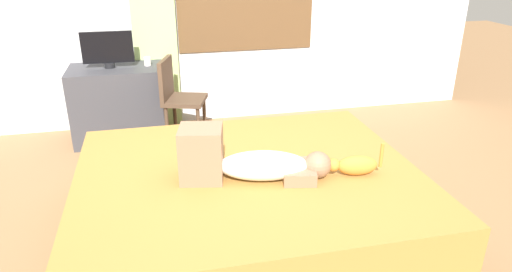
% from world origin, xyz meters
% --- Properties ---
extents(ground_plane, '(16.00, 16.00, 0.00)m').
position_xyz_m(ground_plane, '(0.00, 0.00, 0.00)').
color(ground_plane, olive).
extents(bed, '(2.25, 1.90, 0.50)m').
position_xyz_m(bed, '(0.04, 0.17, 0.25)').
color(bed, '#997A56').
rests_on(bed, ground).
extents(person_lying, '(0.94, 0.42, 0.34)m').
position_xyz_m(person_lying, '(0.02, 0.07, 0.61)').
color(person_lying, silver).
rests_on(person_lying, bed).
extents(cat, '(0.36, 0.15, 0.21)m').
position_xyz_m(cat, '(0.68, -0.03, 0.56)').
color(cat, '#C67A2D').
rests_on(cat, bed).
extents(desk, '(0.90, 0.56, 0.74)m').
position_xyz_m(desk, '(-0.87, 2.13, 0.37)').
color(desk, '#38383D').
rests_on(desk, ground).
extents(tv_monitor, '(0.48, 0.10, 0.35)m').
position_xyz_m(tv_monitor, '(-0.91, 2.13, 0.92)').
color(tv_monitor, black).
rests_on(tv_monitor, desk).
extents(cup, '(0.07, 0.07, 0.08)m').
position_xyz_m(cup, '(-0.55, 2.14, 0.78)').
color(cup, white).
rests_on(cup, desk).
extents(chair_by_desk, '(0.48, 0.48, 0.86)m').
position_xyz_m(chair_by_desk, '(-0.30, 1.85, 0.51)').
color(chair_by_desk, '#4C3828').
rests_on(chair_by_desk, ground).
extents(curtain_left, '(0.44, 0.06, 2.39)m').
position_xyz_m(curtain_left, '(-0.46, 2.41, 1.20)').
color(curtain_left, '#ADCC75').
rests_on(curtain_left, ground).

